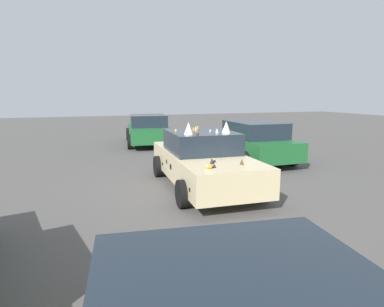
{
  "coord_description": "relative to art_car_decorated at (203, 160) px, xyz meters",
  "views": [
    {
      "loc": [
        -7.66,
        3.0,
        2.38
      ],
      "look_at": [
        0.0,
        0.3,
        0.9
      ],
      "focal_mm": 30.39,
      "sensor_mm": 36.0,
      "label": 1
    }
  ],
  "objects": [
    {
      "name": "parked_sedan_behind_left",
      "position": [
        7.8,
        -0.2,
        0.0
      ],
      "size": [
        4.78,
        2.47,
        1.43
      ],
      "rotation": [
        0.0,
        0.0,
        -0.13
      ],
      "color": "#1E602D",
      "rests_on": "ground"
    },
    {
      "name": "parked_sedan_far_left",
      "position": [
        2.61,
        -2.9,
        0.01
      ],
      "size": [
        4.38,
        2.02,
        1.44
      ],
      "rotation": [
        0.0,
        0.0,
        -0.01
      ],
      "color": "#1E602D",
      "rests_on": "ground"
    },
    {
      "name": "art_car_decorated",
      "position": [
        0.0,
        0.0,
        0.0
      ],
      "size": [
        4.59,
        2.2,
        1.73
      ],
      "rotation": [
        0.0,
        0.0,
        3.09
      ],
      "color": "beige",
      "rests_on": "ground"
    },
    {
      "name": "ground_plane",
      "position": [
        -0.03,
        0.0,
        -0.71
      ],
      "size": [
        60.0,
        60.0,
        0.0
      ],
      "primitive_type": "plane",
      "color": "#514F4C"
    }
  ]
}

